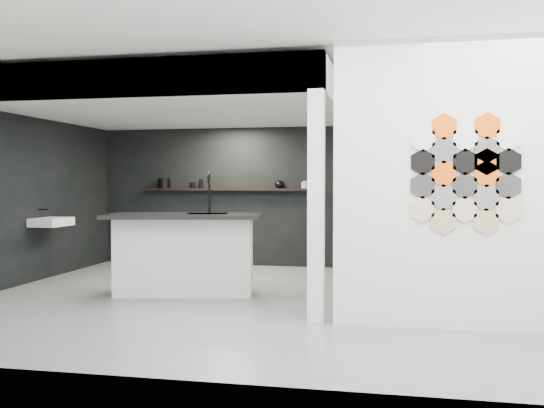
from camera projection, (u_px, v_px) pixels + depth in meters
The scene contains 17 objects.
floor at pixel (259, 300), 7.30m from camera, with size 7.00×6.00×0.01m, color slate.
partition_panel at pixel (461, 184), 5.83m from camera, with size 2.45×0.15×2.80m, color silver.
bay_clad_back at pixel (223, 197), 10.42m from camera, with size 4.40×0.04×2.35m, color black.
bay_clad_left at pixel (45, 199), 8.93m from camera, with size 0.04×4.00×2.35m, color black.
bulkhead at pixel (184, 101), 8.45m from camera, with size 4.40×4.00×0.40m, color silver.
corner_column at pixel (316, 207), 6.11m from camera, with size 0.16×0.16×2.35m, color silver.
fascia_beam at pixel (123, 78), 6.57m from camera, with size 4.40×0.16×0.40m, color silver.
wall_basin at pixel (51, 222), 8.70m from camera, with size 0.40×0.60×0.12m, color silver.
display_shelf at pixel (227, 189), 10.30m from camera, with size 3.00×0.15×0.04m, color black.
kitchen_island at pixel (185, 253), 7.69m from camera, with size 2.06×1.20×1.56m.
stockpot at pixel (164, 183), 10.52m from camera, with size 0.21×0.21×0.17m, color black.
kettle at pixel (280, 184), 10.11m from camera, with size 0.16×0.16×0.13m, color black.
glass_bowl at pixel (306, 185), 10.03m from camera, with size 0.15×0.15×0.11m, color gray.
glass_vase at pixel (306, 185), 10.03m from camera, with size 0.09×0.09×0.12m, color gray.
bottle_dark at pixel (201, 184), 10.39m from camera, with size 0.06×0.06×0.15m, color black.
utensil_cup at pixel (192, 185), 10.42m from camera, with size 0.08×0.08×0.10m, color black.
hex_tile_cluster at pixel (466, 173), 5.73m from camera, with size 1.04×0.02×1.16m.
Camera 1 is at (1.60, -7.08, 1.42)m, focal length 40.00 mm.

